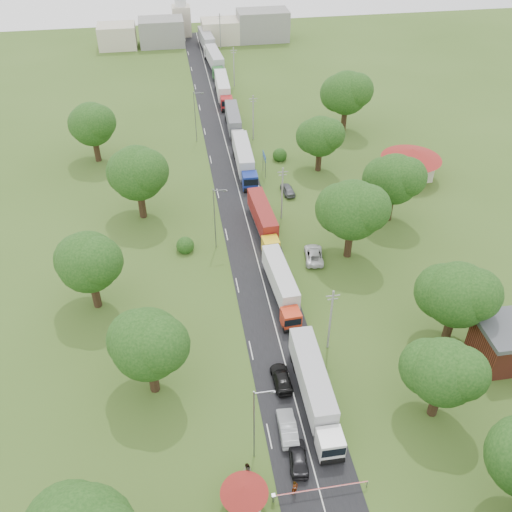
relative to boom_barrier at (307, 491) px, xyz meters
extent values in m
plane|color=#38531B|center=(1.36, 25.00, -0.89)|extent=(260.00, 260.00, 0.00)
cube|color=black|center=(1.36, 45.00, -0.89)|extent=(8.00, 200.00, 0.04)
cylinder|color=slate|center=(-3.14, 0.00, -0.34)|extent=(0.20, 0.20, 1.10)
cube|color=slate|center=(-3.14, 0.00, 0.16)|extent=(0.35, 0.35, 0.25)
cylinder|color=red|center=(1.36, 0.00, 0.11)|extent=(9.00, 0.12, 0.12)
cylinder|color=slate|center=(5.86, 0.00, -0.39)|extent=(0.10, 0.10, 1.00)
cube|color=beige|center=(-5.84, 0.00, 0.31)|extent=(2.60, 2.60, 2.40)
cone|color=maroon|center=(-5.84, 0.00, 2.01)|extent=(4.40, 4.40, 1.10)
cube|color=black|center=(-4.53, 0.00, 0.51)|extent=(0.02, 1.20, 0.90)
cylinder|color=slate|center=(6.56, 58.80, 1.11)|extent=(0.12, 0.12, 4.00)
cylinder|color=slate|center=(6.56, 61.20, 1.11)|extent=(0.12, 0.12, 4.00)
cube|color=navy|center=(6.56, 60.00, 2.71)|extent=(0.06, 3.00, 1.00)
cube|color=silver|center=(6.56, 60.00, 2.71)|extent=(0.07, 3.10, 0.06)
cylinder|color=gray|center=(6.86, 18.00, 3.61)|extent=(0.24, 0.24, 9.00)
cube|color=gray|center=(6.86, 18.00, 7.41)|extent=(1.60, 0.10, 0.10)
cube|color=gray|center=(6.86, 18.00, 6.91)|extent=(1.20, 0.10, 0.10)
cylinder|color=gray|center=(6.86, 46.00, 3.61)|extent=(0.24, 0.24, 9.00)
cube|color=gray|center=(6.86, 46.00, 7.41)|extent=(1.60, 0.10, 0.10)
cube|color=gray|center=(6.86, 46.00, 6.91)|extent=(1.20, 0.10, 0.10)
cylinder|color=gray|center=(6.86, 74.00, 3.61)|extent=(0.24, 0.24, 9.00)
cube|color=gray|center=(6.86, 74.00, 7.41)|extent=(1.60, 0.10, 0.10)
cube|color=gray|center=(6.86, 74.00, 6.91)|extent=(1.20, 0.10, 0.10)
cylinder|color=gray|center=(6.86, 102.00, 3.61)|extent=(0.24, 0.24, 9.00)
cube|color=gray|center=(6.86, 102.00, 7.41)|extent=(1.60, 0.10, 0.10)
cube|color=gray|center=(6.86, 102.00, 6.91)|extent=(1.20, 0.10, 0.10)
cylinder|color=gray|center=(6.86, 130.00, 3.61)|extent=(0.24, 0.24, 9.00)
cube|color=gray|center=(6.86, 130.00, 7.41)|extent=(1.60, 0.10, 0.10)
cube|color=gray|center=(6.86, 130.00, 6.91)|extent=(1.20, 0.10, 0.10)
cylinder|color=slate|center=(-4.14, 5.00, 4.11)|extent=(0.16, 0.16, 10.00)
cube|color=slate|center=(-3.24, 5.00, 8.81)|extent=(1.80, 0.10, 0.10)
cube|color=slate|center=(-2.44, 5.00, 8.66)|extent=(0.50, 0.22, 0.15)
cylinder|color=slate|center=(-4.14, 40.00, 4.11)|extent=(0.16, 0.16, 10.00)
cube|color=slate|center=(-3.24, 40.00, 8.81)|extent=(1.80, 0.10, 0.10)
cube|color=slate|center=(-2.44, 40.00, 8.66)|extent=(0.50, 0.22, 0.15)
cylinder|color=slate|center=(-4.14, 75.00, 4.11)|extent=(0.16, 0.16, 10.00)
cube|color=slate|center=(-3.24, 75.00, 8.81)|extent=(1.80, 0.10, 0.10)
cube|color=slate|center=(-2.44, 75.00, 8.66)|extent=(0.50, 0.22, 0.15)
cylinder|color=#382616|center=(15.36, 7.00, 1.03)|extent=(1.04, 1.04, 3.85)
sphere|color=#14370F|center=(15.36, 7.00, 5.71)|extent=(7.00, 7.00, 7.00)
sphere|color=#14370F|center=(16.61, 6.00, 6.46)|extent=(5.50, 5.50, 5.50)
sphere|color=#14370F|center=(14.36, 8.25, 5.21)|extent=(6.00, 6.00, 6.00)
cylinder|color=#382616|center=(21.36, 17.00, 1.21)|extent=(1.08, 1.08, 4.20)
sphere|color=#14370F|center=(21.36, 17.00, 6.33)|extent=(7.70, 7.70, 7.70)
sphere|color=#14370F|center=(22.73, 15.90, 7.16)|extent=(6.05, 6.05, 6.05)
sphere|color=#14370F|center=(20.26, 18.38, 5.78)|extent=(6.60, 6.60, 6.60)
cylinder|color=#382616|center=(14.36, 35.00, 1.38)|extent=(1.12, 1.12, 4.55)
sphere|color=#14370F|center=(14.36, 35.00, 6.96)|extent=(8.40, 8.40, 8.40)
sphere|color=#14370F|center=(15.86, 33.80, 7.86)|extent=(6.60, 6.60, 6.60)
sphere|color=#14370F|center=(13.16, 36.50, 6.36)|extent=(7.20, 7.20, 7.20)
cylinder|color=#382616|center=(23.36, 43.00, 1.21)|extent=(1.08, 1.08, 4.20)
sphere|color=#14370F|center=(23.36, 43.00, 6.33)|extent=(7.70, 7.70, 7.70)
sphere|color=#14370F|center=(24.73, 41.90, 7.16)|extent=(6.05, 6.05, 6.05)
sphere|color=#14370F|center=(22.26, 44.38, 5.78)|extent=(6.60, 6.60, 6.60)
cylinder|color=#382616|center=(16.36, 60.00, 1.03)|extent=(1.04, 1.04, 3.85)
sphere|color=#14370F|center=(16.36, 60.00, 5.71)|extent=(7.00, 7.00, 7.00)
sphere|color=#14370F|center=(17.61, 59.00, 6.46)|extent=(5.50, 5.50, 5.50)
sphere|color=#14370F|center=(15.36, 61.25, 5.21)|extent=(6.00, 6.00, 6.00)
cylinder|color=#382616|center=(25.36, 75.00, 1.38)|extent=(1.12, 1.12, 4.55)
sphere|color=#14370F|center=(25.36, 75.00, 6.96)|extent=(8.40, 8.40, 8.40)
sphere|color=#14370F|center=(26.86, 73.80, 7.86)|extent=(6.60, 6.60, 6.60)
sphere|color=#14370F|center=(24.16, 76.50, 6.36)|extent=(7.20, 7.20, 7.20)
cylinder|color=#382616|center=(-13.64, 15.00, 1.21)|extent=(1.08, 1.08, 4.20)
sphere|color=#14370F|center=(-13.64, 15.00, 6.33)|extent=(7.70, 7.70, 7.70)
sphere|color=#14370F|center=(-12.27, 13.90, 7.16)|extent=(6.05, 6.05, 6.05)
sphere|color=#14370F|center=(-14.74, 16.38, 5.78)|extent=(6.60, 6.60, 6.60)
cylinder|color=#382616|center=(-20.64, 30.00, 1.21)|extent=(1.08, 1.08, 4.20)
sphere|color=#14370F|center=(-20.64, 30.00, 6.33)|extent=(7.70, 7.70, 7.70)
sphere|color=#14370F|center=(-19.27, 28.90, 7.16)|extent=(6.05, 6.05, 6.05)
sphere|color=#14370F|center=(-21.74, 31.38, 5.78)|extent=(6.60, 6.60, 6.60)
cylinder|color=#382616|center=(-14.64, 50.00, 1.38)|extent=(1.12, 1.12, 4.55)
sphere|color=#14370F|center=(-14.64, 50.00, 6.96)|extent=(8.40, 8.40, 8.40)
sphere|color=#14370F|center=(-13.14, 48.80, 7.86)|extent=(6.60, 6.60, 6.60)
sphere|color=#14370F|center=(-15.84, 51.50, 6.36)|extent=(7.20, 7.20, 7.20)
cylinder|color=#382616|center=(-22.64, 70.00, 1.21)|extent=(1.08, 1.08, 4.20)
sphere|color=#14370F|center=(-22.64, 70.00, 6.33)|extent=(7.70, 7.70, 7.70)
sphere|color=#14370F|center=(-21.27, 68.90, 7.16)|extent=(6.05, 6.05, 6.05)
sphere|color=#14370F|center=(-23.74, 71.38, 5.78)|extent=(6.60, 6.60, 6.60)
cube|color=beige|center=(31.36, 55.00, 1.11)|extent=(7.00, 5.00, 4.00)
cone|color=maroon|center=(31.36, 55.00, 4.01)|extent=(10.08, 10.08, 1.80)
cube|color=gray|center=(-8.64, 135.00, 2.61)|extent=(12.00, 8.00, 7.00)
cube|color=beige|center=(7.36, 135.00, 2.11)|extent=(10.00, 8.00, 6.00)
cube|color=gray|center=(19.36, 135.00, 3.11)|extent=(14.00, 8.00, 8.00)
cube|color=beige|center=(-20.64, 135.00, 2.11)|extent=(10.00, 8.00, 6.00)
cube|color=beige|center=(-2.64, 143.00, 3.11)|extent=(5.00, 5.00, 8.00)
cylinder|color=silver|center=(-2.64, 143.00, 8.11)|extent=(3.20, 3.20, 2.00)
cube|color=white|center=(3.28, 4.08, 0.72)|extent=(2.51, 2.51, 2.60)
cube|color=black|center=(3.28, 2.83, 1.08)|extent=(2.39, 0.04, 1.14)
cube|color=slate|center=(3.28, 2.89, -0.32)|extent=(2.29, 0.27, 0.36)
cube|color=slate|center=(3.28, 11.35, -0.11)|extent=(2.49, 11.96, 0.31)
cube|color=#B5B4BA|center=(3.28, 11.66, 1.76)|extent=(2.70, 12.28, 3.12)
cylinder|color=black|center=(3.28, 3.15, -0.37)|extent=(2.44, 1.04, 1.04)
cylinder|color=black|center=(3.28, 5.02, -0.37)|extent=(2.44, 1.04, 1.04)
cylinder|color=black|center=(3.28, 14.99, -0.37)|extent=(2.44, 1.04, 1.04)
cylinder|color=black|center=(3.28, 16.55, -0.37)|extent=(2.44, 1.04, 1.04)
cube|color=red|center=(3.23, 22.15, 0.55)|extent=(2.38, 2.38, 2.33)
cube|color=black|center=(3.23, 21.02, 0.88)|extent=(2.14, 0.16, 1.03)
cube|color=slate|center=(3.23, 21.07, -0.38)|extent=(2.06, 0.38, 0.33)
cube|color=slate|center=(3.23, 28.67, -0.19)|extent=(2.83, 10.84, 0.28)
cube|color=silver|center=(3.23, 28.95, 1.49)|extent=(3.03, 11.13, 2.80)
cylinder|color=black|center=(3.23, 21.31, -0.43)|extent=(2.19, 0.93, 0.93)
cylinder|color=black|center=(3.23, 22.99, -0.43)|extent=(2.19, 0.93, 0.93)
cylinder|color=black|center=(3.23, 31.94, -0.43)|extent=(2.19, 0.93, 0.93)
cylinder|color=black|center=(3.23, 33.34, -0.43)|extent=(2.19, 0.93, 0.93)
cube|color=yellow|center=(3.48, 37.21, 0.57)|extent=(2.39, 2.39, 2.36)
cube|color=black|center=(3.48, 36.06, 0.91)|extent=(2.17, 0.14, 1.04)
cube|color=slate|center=(3.48, 36.12, -0.37)|extent=(2.09, 0.37, 0.33)
cube|color=slate|center=(3.48, 43.83, -0.18)|extent=(2.78, 10.98, 0.28)
cube|color=maroon|center=(3.48, 44.11, 1.52)|extent=(2.98, 11.27, 2.84)
cylinder|color=black|center=(3.48, 36.36, -0.42)|extent=(2.22, 0.95, 0.95)
cylinder|color=black|center=(3.48, 38.06, -0.42)|extent=(2.22, 0.95, 0.95)
cylinder|color=black|center=(3.48, 47.14, -0.42)|extent=(2.22, 0.95, 0.95)
cylinder|color=black|center=(3.48, 48.56, -0.42)|extent=(2.22, 0.95, 0.95)
cube|color=navy|center=(3.32, 55.54, 0.73)|extent=(2.60, 2.60, 2.62)
cube|color=black|center=(3.32, 54.27, 1.10)|extent=(2.41, 0.10, 1.15)
cube|color=slate|center=(3.32, 54.33, -0.31)|extent=(2.31, 0.32, 0.37)
cube|color=slate|center=(3.32, 62.88, -0.10)|extent=(2.80, 12.13, 0.31)
cube|color=silver|center=(3.32, 63.19, 1.78)|extent=(3.02, 12.45, 3.15)
cylinder|color=black|center=(3.32, 54.59, -0.37)|extent=(2.46, 1.05, 1.05)
cylinder|color=black|center=(3.32, 56.48, -0.37)|extent=(2.46, 1.05, 1.05)
cylinder|color=black|center=(3.32, 66.55, -0.37)|extent=(2.46, 1.05, 1.05)
cylinder|color=black|center=(3.32, 68.12, -0.37)|extent=(2.46, 1.05, 1.05)
cube|color=silver|center=(3.59, 72.09, 0.61)|extent=(2.42, 2.42, 2.42)
cube|color=black|center=(3.59, 70.92, 0.95)|extent=(2.22, 0.12, 1.06)
cube|color=slate|center=(3.59, 70.98, -0.36)|extent=(2.14, 0.34, 0.34)
cube|color=slate|center=(3.59, 78.86, -0.17)|extent=(2.71, 11.21, 0.29)
cube|color=#5B5D63|center=(3.59, 79.15, 1.58)|extent=(2.92, 11.51, 2.90)
cylinder|color=black|center=(3.59, 71.22, -0.41)|extent=(2.27, 0.97, 0.97)
cylinder|color=black|center=(3.59, 72.96, -0.41)|extent=(2.27, 0.97, 0.97)
cylinder|color=black|center=(3.59, 82.25, -0.41)|extent=(2.27, 0.97, 0.97)
cylinder|color=black|center=(3.59, 83.70, -0.41)|extent=(2.27, 0.97, 0.97)
cube|color=maroon|center=(3.44, 88.62, 0.72)|extent=(2.58, 2.58, 2.60)
cube|color=black|center=(3.44, 87.36, 1.08)|extent=(2.39, 0.10, 1.14)
cube|color=slate|center=(3.44, 87.42, -0.32)|extent=(2.29, 0.33, 0.36)
cube|color=slate|center=(3.44, 95.90, -0.11)|extent=(2.79, 12.03, 0.31)
cube|color=silver|center=(3.44, 96.21, 1.76)|extent=(3.01, 12.35, 3.12)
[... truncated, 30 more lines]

